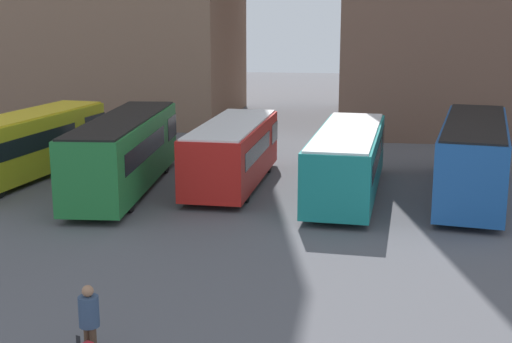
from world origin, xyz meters
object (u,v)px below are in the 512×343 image
at_px(bus_1, 125,150).
at_px(bus_4, 473,156).
at_px(bus_2, 233,151).
at_px(bus_3, 348,159).
at_px(bus_0, 24,144).
at_px(traveler, 89,316).

height_order(bus_1, bus_4, bus_4).
bearing_deg(bus_2, bus_4, -91.61).
distance_m(bus_1, bus_3, 9.54).
distance_m(bus_3, bus_4, 5.18).
height_order(bus_1, bus_2, bus_1).
bearing_deg(bus_0, bus_2, -81.33).
relative_size(bus_2, bus_4, 0.83).
xyz_separation_m(bus_4, traveler, (-10.44, -16.00, -0.71)).
height_order(bus_0, bus_1, bus_1).
height_order(bus_0, bus_4, bus_4).
xyz_separation_m(bus_0, bus_3, (14.83, -0.91, -0.09)).
bearing_deg(bus_1, bus_4, -90.52).
xyz_separation_m(bus_2, bus_3, (5.07, -1.06, -0.00)).
relative_size(bus_0, bus_3, 1.09).
bearing_deg(bus_4, bus_2, 95.77).
bearing_deg(bus_0, traveler, -142.06).
distance_m(bus_0, bus_3, 14.86).
height_order(bus_4, traveler, bus_4).
bearing_deg(traveler, bus_2, 22.26).
relative_size(bus_0, bus_2, 1.24).
bearing_deg(bus_1, traveler, -168.44).
xyz_separation_m(bus_0, bus_1, (5.31, -1.41, 0.12)).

